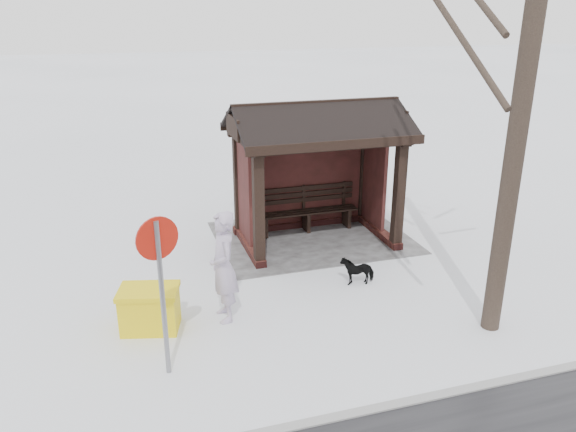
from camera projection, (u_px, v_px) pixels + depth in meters
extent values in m
plane|color=white|center=(315.00, 241.00, 12.44)|extent=(120.00, 120.00, 0.00)
cube|color=gray|center=(454.00, 393.00, 7.50)|extent=(120.00, 0.15, 0.06)
cube|color=gray|center=(312.00, 237.00, 12.61)|extent=(4.20, 3.20, 0.02)
cube|color=#3D1716|center=(302.00, 224.00, 13.22)|extent=(3.30, 0.22, 0.16)
cube|color=#3D1716|center=(377.00, 230.00, 12.82)|extent=(0.22, 2.10, 0.16)
cube|color=#3D1716|center=(249.00, 245.00, 12.00)|extent=(0.22, 2.10, 0.16)
cube|color=black|center=(399.00, 198.00, 11.64)|extent=(0.20, 0.20, 2.30)
cube|color=black|center=(259.00, 212.00, 10.82)|extent=(0.20, 0.20, 2.30)
cube|color=black|center=(363.00, 175.00, 13.26)|extent=(0.20, 0.20, 2.30)
cube|color=black|center=(239.00, 186.00, 12.43)|extent=(0.20, 0.20, 2.30)
cube|color=black|center=(303.00, 177.00, 12.82)|extent=(2.80, 0.08, 2.14)
cube|color=black|center=(374.00, 178.00, 12.71)|extent=(0.08, 1.17, 2.14)
cube|color=black|center=(244.00, 190.00, 11.88)|extent=(0.08, 1.17, 2.14)
cube|color=black|center=(333.00, 145.00, 10.81)|extent=(3.40, 0.20, 0.18)
cube|color=black|center=(303.00, 128.00, 12.43)|extent=(3.40, 0.20, 0.18)
cylinder|color=black|center=(529.00, 53.00, 7.60)|extent=(0.29, 0.29, 8.55)
imported|color=#B1A2BE|center=(223.00, 267.00, 9.02)|extent=(0.49, 0.71, 1.87)
imported|color=black|center=(357.00, 270.00, 10.47)|extent=(0.63, 0.33, 0.51)
cube|color=yellow|center=(150.00, 311.00, 8.92)|extent=(1.00, 0.79, 0.64)
cube|color=yellow|center=(148.00, 291.00, 8.79)|extent=(1.06, 0.85, 0.08)
cylinder|color=slate|center=(163.00, 300.00, 7.55)|extent=(0.07, 0.07, 2.29)
cylinder|color=#AD180C|center=(157.00, 238.00, 7.26)|extent=(0.57, 0.25, 0.60)
cylinder|color=white|center=(157.00, 238.00, 7.28)|extent=(0.44, 0.20, 0.46)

